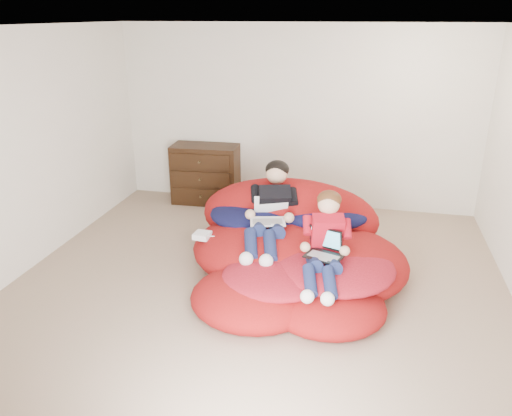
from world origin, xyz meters
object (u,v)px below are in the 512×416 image
at_px(beanbag_pile, 294,250).
at_px(laptop_black, 325,248).
at_px(laptop_white, 269,214).
at_px(dresser, 206,174).
at_px(younger_boy, 325,239).
at_px(older_boy, 271,206).

relative_size(beanbag_pile, laptop_black, 6.18).
bearing_deg(laptop_white, dresser, 125.46).
relative_size(younger_boy, laptop_black, 2.50).
bearing_deg(laptop_white, laptop_black, -40.59).
bearing_deg(laptop_white, older_boy, 90.00).
distance_m(older_boy, laptop_black, 0.91).
relative_size(older_boy, younger_boy, 1.30).
distance_m(beanbag_pile, laptop_black, 0.69).
relative_size(beanbag_pile, laptop_white, 5.30).
bearing_deg(laptop_white, younger_boy, -39.12).
bearing_deg(beanbag_pile, laptop_white, 171.77).
xyz_separation_m(dresser, beanbag_pile, (1.58, -1.87, -0.15)).
bearing_deg(older_boy, dresser, 126.89).
bearing_deg(older_boy, laptop_white, -90.00).
relative_size(beanbag_pile, older_boy, 1.90).
height_order(older_boy, younger_boy, older_boy).
bearing_deg(beanbag_pile, older_boy, 154.03).
bearing_deg(dresser, younger_boy, -50.45).
distance_m(dresser, beanbag_pile, 2.46).
distance_m(younger_boy, laptop_black, 0.08).
distance_m(dresser, younger_boy, 3.06).
bearing_deg(beanbag_pile, laptop_black, -54.42).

